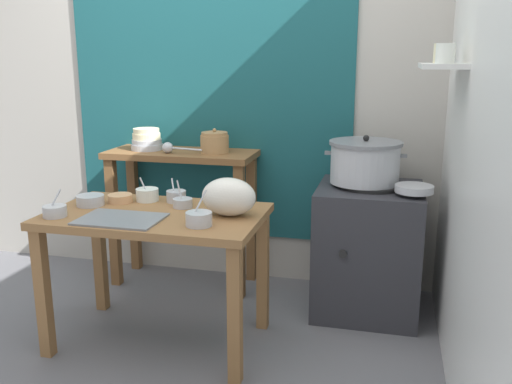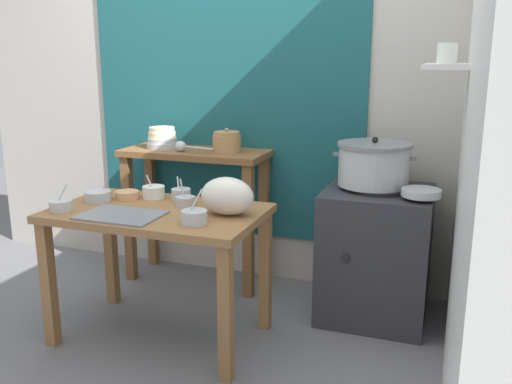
% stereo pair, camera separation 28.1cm
% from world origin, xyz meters
% --- Properties ---
extents(ground_plane, '(9.00, 9.00, 0.00)m').
position_xyz_m(ground_plane, '(0.00, 0.00, 0.00)').
color(ground_plane, slate).
extents(wall_back, '(4.40, 0.12, 2.60)m').
position_xyz_m(wall_back, '(0.08, 1.10, 1.30)').
color(wall_back, '#B2ADA3').
rests_on(wall_back, ground).
extents(wall_right, '(0.30, 3.20, 2.60)m').
position_xyz_m(wall_right, '(1.40, 0.20, 1.30)').
color(wall_right, white).
rests_on(wall_right, ground).
extents(prep_table, '(1.10, 0.66, 0.72)m').
position_xyz_m(prep_table, '(-0.12, 0.04, 0.61)').
color(prep_table, olive).
rests_on(prep_table, ground).
extents(back_shelf_table, '(0.96, 0.40, 0.90)m').
position_xyz_m(back_shelf_table, '(-0.28, 0.83, 0.68)').
color(back_shelf_table, brown).
rests_on(back_shelf_table, ground).
extents(stove_block, '(0.60, 0.61, 0.78)m').
position_xyz_m(stove_block, '(0.93, 0.70, 0.38)').
color(stove_block, '#2D2D33').
rests_on(stove_block, ground).
extents(steamer_pot, '(0.47, 0.42, 0.28)m').
position_xyz_m(steamer_pot, '(0.89, 0.72, 0.90)').
color(steamer_pot, '#B7BABF').
rests_on(steamer_pot, stove_block).
extents(clay_pot, '(0.18, 0.18, 0.16)m').
position_xyz_m(clay_pot, '(-0.05, 0.83, 0.96)').
color(clay_pot, '#A37A4C').
rests_on(clay_pot, back_shelf_table).
extents(bowl_stack_enamel, '(0.21, 0.21, 0.14)m').
position_xyz_m(bowl_stack_enamel, '(-0.52, 0.84, 0.96)').
color(bowl_stack_enamel, '#B7BABF').
rests_on(bowl_stack_enamel, back_shelf_table).
extents(ladle, '(0.28, 0.08, 0.07)m').
position_xyz_m(ladle, '(-0.32, 0.74, 0.94)').
color(ladle, '#B7BABF').
rests_on(ladle, back_shelf_table).
extents(serving_tray, '(0.40, 0.28, 0.01)m').
position_xyz_m(serving_tray, '(-0.22, -0.13, 0.72)').
color(serving_tray, slate).
rests_on(serving_tray, prep_table).
extents(plastic_bag, '(0.27, 0.18, 0.19)m').
position_xyz_m(plastic_bag, '(0.27, 0.07, 0.82)').
color(plastic_bag, silver).
rests_on(plastic_bag, prep_table).
extents(wide_pan, '(0.21, 0.21, 0.04)m').
position_xyz_m(wide_pan, '(1.17, 0.55, 0.80)').
color(wide_pan, '#B7BABF').
rests_on(wide_pan, stove_block).
extents(prep_bowl_0, '(0.14, 0.14, 0.06)m').
position_xyz_m(prep_bowl_0, '(-0.51, 0.08, 0.75)').
color(prep_bowl_0, '#B7BABF').
rests_on(prep_bowl_0, prep_table).
extents(prep_bowl_1, '(0.13, 0.13, 0.04)m').
position_xyz_m(prep_bowl_1, '(-0.38, 0.18, 0.74)').
color(prep_bowl_1, tan).
rests_on(prep_bowl_1, prep_table).
extents(prep_bowl_2, '(0.10, 0.10, 0.14)m').
position_xyz_m(prep_bowl_2, '(-0.01, 0.16, 0.75)').
color(prep_bowl_2, '#B7BABF').
rests_on(prep_bowl_2, prep_table).
extents(prep_bowl_3, '(0.12, 0.12, 0.13)m').
position_xyz_m(prep_bowl_3, '(-0.25, 0.25, 0.76)').
color(prep_bowl_3, silver).
rests_on(prep_bowl_3, prep_table).
extents(prep_bowl_4, '(0.12, 0.12, 0.13)m').
position_xyz_m(prep_bowl_4, '(-0.57, -0.15, 0.75)').
color(prep_bowl_4, '#B7BABF').
rests_on(prep_bowl_4, prep_table).
extents(prep_bowl_5, '(0.12, 0.12, 0.17)m').
position_xyz_m(prep_bowl_5, '(0.18, -0.12, 0.76)').
color(prep_bowl_5, '#B7BABF').
rests_on(prep_bowl_5, prep_table).
extents(prep_bowl_6, '(0.11, 0.11, 0.13)m').
position_xyz_m(prep_bowl_6, '(-0.09, 0.26, 0.75)').
color(prep_bowl_6, '#B7BABF').
rests_on(prep_bowl_6, prep_table).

